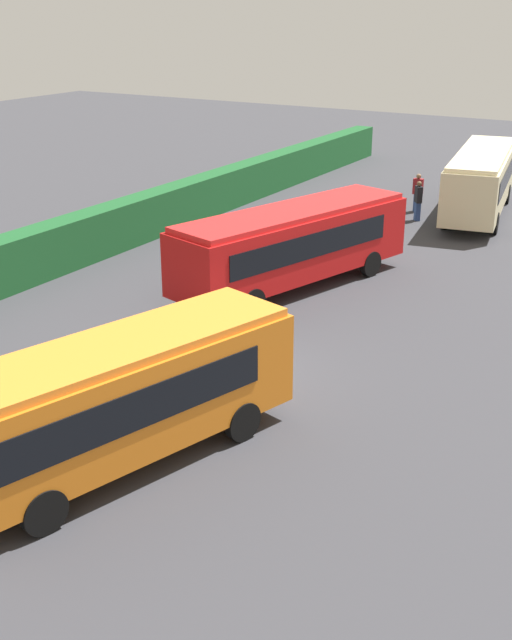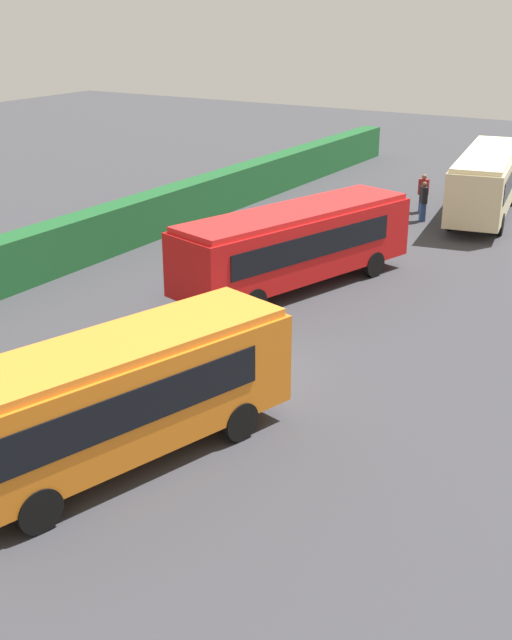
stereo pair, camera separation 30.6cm
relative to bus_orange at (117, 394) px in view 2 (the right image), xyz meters
The scene contains 7 objects.
ground_plane 5.79m from the bus_orange, ahead, with size 114.12×114.12×0.00m, color #38383D.
bus_orange is the anchor object (origin of this frame).
bus_red 13.12m from the bus_orange, 10.98° to the left, with size 10.45×5.24×2.99m.
bus_cream 27.13m from the bus_orange, ahead, with size 10.65×4.17×3.19m.
person_left 11.99m from the bus_orange, 27.44° to the left, with size 0.36×0.53×1.68m.
person_center 24.76m from the bus_orange, ahead, with size 0.55×0.50×1.93m.
person_right 26.55m from the bus_orange, ahead, with size 0.29×0.51×1.92m.
Camera 2 is at (-17.78, -11.87, 9.99)m, focal length 45.43 mm.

